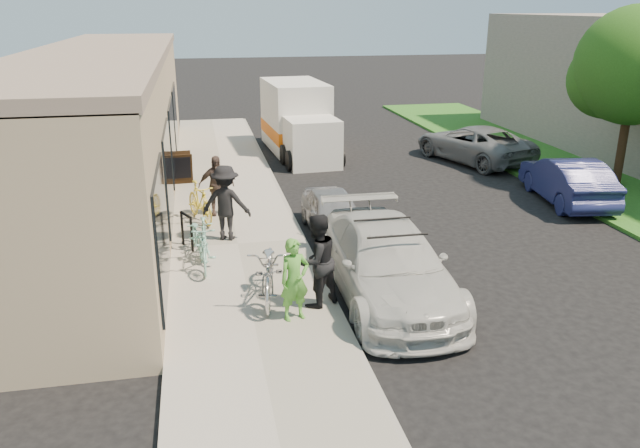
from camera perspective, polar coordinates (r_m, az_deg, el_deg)
ground at (r=12.14m, az=3.08°, el=-6.79°), size 120.00×120.00×0.00m
sidewalk at (r=14.55m, az=-7.52°, el=-2.05°), size 3.00×34.00×0.15m
curb at (r=14.72m, az=-1.49°, el=-1.67°), size 0.12×34.00×0.13m
storefront at (r=18.97m, az=-18.84°, el=8.55°), size 3.60×20.00×4.22m
bike_rack at (r=14.30m, az=-12.10°, el=-0.29°), size 0.27×0.54×0.81m
sandwich_board at (r=19.67m, az=-12.46°, el=5.04°), size 0.63×0.64×0.95m
sedan_white at (r=11.95m, az=6.17°, el=-3.56°), size 2.09×4.96×1.47m
sedan_silver at (r=15.27m, az=1.25°, el=1.03°), size 1.30×3.20×1.09m
moving_truck at (r=23.83m, az=-2.01°, el=9.25°), size 2.34×5.49×2.64m
far_car_blue at (r=19.10m, az=21.67°, el=3.75°), size 1.97×4.14×1.31m
far_car_gray at (r=23.29m, az=13.86°, el=7.16°), size 3.50×5.13×1.30m
median_tree at (r=21.03m, az=26.67°, el=12.44°), size 3.48×3.48×5.33m
tandem_bike at (r=11.64m, az=-4.62°, el=-4.23°), size 1.03×2.17×1.10m
woman_rider at (r=10.76m, az=-2.34°, el=-5.11°), size 0.62×0.49×1.48m
man_standing at (r=11.20m, az=-0.31°, el=-3.37°), size 1.06×0.99×1.74m
cruiser_bike_a at (r=13.16m, az=-10.53°, el=-1.87°), size 0.51×1.68×1.01m
cruiser_bike_b at (r=13.99m, az=-11.10°, el=-1.04°), size 0.76×1.61×0.81m
cruiser_bike_c at (r=16.06m, az=-10.93°, el=1.99°), size 0.97×1.72×0.99m
bystander_a at (r=14.58m, az=-8.60°, el=1.93°), size 1.29×0.98×1.77m
bystander_b at (r=16.41m, az=-9.46°, el=3.50°), size 0.93×0.41×1.58m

